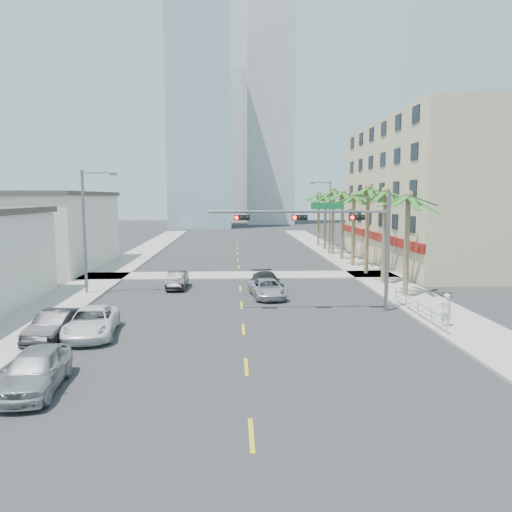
# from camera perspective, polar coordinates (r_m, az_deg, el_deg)

# --- Properties ---
(ground) EXTENTS (260.00, 260.00, 0.00)m
(ground) POSITION_cam_1_polar(r_m,az_deg,el_deg) (23.31, -1.25, -10.95)
(ground) COLOR #262628
(ground) RESTS_ON ground
(sidewalk_right) EXTENTS (4.00, 120.00, 0.15)m
(sidewalk_right) POSITION_cam_1_polar(r_m,az_deg,el_deg) (44.56, 13.75, -2.47)
(sidewalk_right) COLOR gray
(sidewalk_right) RESTS_ON ground
(sidewalk_left) EXTENTS (4.00, 120.00, 0.15)m
(sidewalk_left) POSITION_cam_1_polar(r_m,az_deg,el_deg) (44.29, -17.62, -2.65)
(sidewalk_left) COLOR gray
(sidewalk_left) RESTS_ON ground
(sidewalk_cross) EXTENTS (80.00, 4.00, 0.15)m
(sidewalk_cross) POSITION_cam_1_polar(r_m,az_deg,el_deg) (44.75, -1.91, -2.24)
(sidewalk_cross) COLOR gray
(sidewalk_cross) RESTS_ON ground
(building_right) EXTENTS (15.25, 28.00, 15.00)m
(building_right) POSITION_cam_1_polar(r_m,az_deg,el_deg) (56.83, 20.88, 6.75)
(building_right) COLOR tan
(building_right) RESTS_ON ground
(building_left_far) EXTENTS (11.00, 18.00, 7.20)m
(building_left_far) POSITION_cam_1_polar(r_m,az_deg,el_deg) (53.78, -23.29, 2.51)
(building_left_far) COLOR beige
(building_left_far) RESTS_ON ground
(tower_far_left) EXTENTS (14.00, 14.00, 48.00)m
(tower_far_left) POSITION_cam_1_polar(r_m,az_deg,el_deg) (118.64, -6.40, 14.95)
(tower_far_left) COLOR #99B2C6
(tower_far_left) RESTS_ON ground
(tower_far_right) EXTENTS (12.00, 12.00, 60.00)m
(tower_far_right) POSITION_cam_1_polar(r_m,az_deg,el_deg) (134.49, 1.57, 16.60)
(tower_far_right) COLOR #ADADB2
(tower_far_right) RESTS_ON ground
(tower_far_center) EXTENTS (16.00, 16.00, 42.00)m
(tower_far_center) POSITION_cam_1_polar(r_m,az_deg,el_deg) (147.87, -3.63, 12.18)
(tower_far_center) COLOR #ADADB2
(tower_far_center) RESTS_ON ground
(traffic_signal_mast) EXTENTS (11.12, 0.54, 7.20)m
(traffic_signal_mast) POSITION_cam_1_polar(r_m,az_deg,el_deg) (30.86, 9.19, 2.92)
(traffic_signal_mast) COLOR slate
(traffic_signal_mast) RESTS_ON ground
(palm_tree_0) EXTENTS (4.80, 4.80, 7.80)m
(palm_tree_0) POSITION_cam_1_polar(r_m,az_deg,el_deg) (36.27, 17.02, 6.47)
(palm_tree_0) COLOR brown
(palm_tree_0) RESTS_ON ground
(palm_tree_1) EXTENTS (4.80, 4.80, 8.16)m
(palm_tree_1) POSITION_cam_1_polar(r_m,az_deg,el_deg) (41.21, 14.60, 7.04)
(palm_tree_1) COLOR brown
(palm_tree_1) RESTS_ON ground
(palm_tree_2) EXTENTS (4.80, 4.80, 8.52)m
(palm_tree_2) POSITION_cam_1_polar(r_m,az_deg,el_deg) (46.21, 12.71, 7.47)
(palm_tree_2) COLOR brown
(palm_tree_2) RESTS_ON ground
(palm_tree_3) EXTENTS (4.80, 4.80, 7.80)m
(palm_tree_3) POSITION_cam_1_polar(r_m,az_deg,el_deg) (51.24, 11.15, 6.65)
(palm_tree_3) COLOR brown
(palm_tree_3) RESTS_ON ground
(palm_tree_4) EXTENTS (4.80, 4.80, 8.16)m
(palm_tree_4) POSITION_cam_1_polar(r_m,az_deg,el_deg) (56.31, 9.90, 7.03)
(palm_tree_4) COLOR brown
(palm_tree_4) RESTS_ON ground
(palm_tree_5) EXTENTS (4.80, 4.80, 8.52)m
(palm_tree_5) POSITION_cam_1_polar(r_m,az_deg,el_deg) (61.40, 8.85, 7.35)
(palm_tree_5) COLOR brown
(palm_tree_5) RESTS_ON ground
(palm_tree_6) EXTENTS (4.80, 4.80, 7.80)m
(palm_tree_6) POSITION_cam_1_polar(r_m,az_deg,el_deg) (66.50, 7.95, 6.72)
(palm_tree_6) COLOR brown
(palm_tree_6) RESTS_ON ground
(palm_tree_7) EXTENTS (4.80, 4.80, 8.16)m
(palm_tree_7) POSITION_cam_1_polar(r_m,az_deg,el_deg) (71.62, 7.19, 7.01)
(palm_tree_7) COLOR brown
(palm_tree_7) RESTS_ON ground
(streetlight_left) EXTENTS (2.55, 0.25, 9.00)m
(streetlight_left) POSITION_cam_1_polar(r_m,az_deg,el_deg) (37.74, -18.76, 3.33)
(streetlight_left) COLOR slate
(streetlight_left) RESTS_ON ground
(streetlight_right) EXTENTS (2.55, 0.25, 9.00)m
(streetlight_right) POSITION_cam_1_polar(r_m,az_deg,el_deg) (61.31, 8.25, 4.82)
(streetlight_right) COLOR slate
(streetlight_right) RESTS_ON ground
(guardrail) EXTENTS (0.08, 8.08, 1.00)m
(guardrail) POSITION_cam_1_polar(r_m,az_deg,el_deg) (30.87, 18.05, -5.57)
(guardrail) COLOR silver
(guardrail) RESTS_ON ground
(car_parked_near) EXTENTS (2.18, 4.75, 1.58)m
(car_parked_near) POSITION_cam_1_polar(r_m,az_deg,el_deg) (20.41, -23.93, -11.83)
(car_parked_near) COLOR #B3B4B8
(car_parked_near) RESTS_ON ground
(car_parked_mid) EXTENTS (1.93, 4.54, 1.46)m
(car_parked_mid) POSITION_cam_1_polar(r_m,az_deg,el_deg) (26.95, -21.97, -7.39)
(car_parked_mid) COLOR black
(car_parked_mid) RESTS_ON ground
(car_parked_far) EXTENTS (2.94, 5.40, 1.44)m
(car_parked_far) POSITION_cam_1_polar(r_m,az_deg,el_deg) (27.08, -18.29, -7.19)
(car_parked_far) COLOR white
(car_parked_far) RESTS_ON ground
(car_lane_left) EXTENTS (1.43, 4.00, 1.31)m
(car_lane_left) POSITION_cam_1_polar(r_m,az_deg,el_deg) (39.25, -8.98, -2.74)
(car_lane_left) COLOR black
(car_lane_left) RESTS_ON ground
(car_lane_center) EXTENTS (2.68, 4.90, 1.30)m
(car_lane_center) POSITION_cam_1_polar(r_m,az_deg,el_deg) (35.33, 1.33, -3.73)
(car_lane_center) COLOR silver
(car_lane_center) RESTS_ON ground
(car_lane_right) EXTENTS (2.48, 4.88, 1.36)m
(car_lane_right) POSITION_cam_1_polar(r_m,az_deg,el_deg) (37.95, 1.23, -2.95)
(car_lane_right) COLOR black
(car_lane_right) RESTS_ON ground
(pedestrian) EXTENTS (0.68, 0.47, 1.81)m
(pedestrian) POSITION_cam_1_polar(r_m,az_deg,el_deg) (28.86, 20.87, -5.75)
(pedestrian) COLOR silver
(pedestrian) RESTS_ON sidewalk_right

